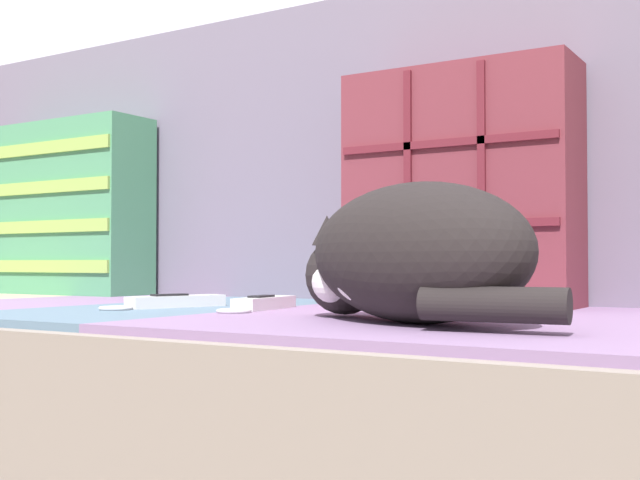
# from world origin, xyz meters

# --- Properties ---
(couch) EXTENTS (1.94, 0.84, 0.38)m
(couch) POSITION_xyz_m (0.00, 0.13, 0.19)
(couch) COLOR #3D3838
(couch) RESTS_ON ground_plane
(sofa_backrest) EXTENTS (1.90, 0.14, 0.57)m
(sofa_backrest) POSITION_xyz_m (0.00, 0.48, 0.67)
(sofa_backrest) COLOR slate
(sofa_backrest) RESTS_ON couch
(throw_pillow_quilted) EXTENTS (0.37, 0.14, 0.38)m
(throw_pillow_quilted) POSITION_xyz_m (0.53, 0.33, 0.57)
(throw_pillow_quilted) COLOR brown
(throw_pillow_quilted) RESTS_ON couch
(throw_pillow_striped) EXTENTS (0.46, 0.14, 0.38)m
(throw_pillow_striped) POSITION_xyz_m (-0.42, 0.33, 0.57)
(throw_pillow_striped) COLOR #4C9366
(throw_pillow_striped) RESTS_ON couch
(sleeping_cat) EXTENTS (0.37, 0.29, 0.16)m
(sleeping_cat) POSITION_xyz_m (0.61, -0.04, 0.46)
(sleeping_cat) COLOR black
(sleeping_cat) RESTS_ON couch
(game_remote_near) EXTENTS (0.10, 0.21, 0.02)m
(game_remote_near) POSITION_xyz_m (0.17, 0.05, 0.39)
(game_remote_near) COLOR white
(game_remote_near) RESTS_ON couch
(game_remote_far) EXTENTS (0.07, 0.19, 0.02)m
(game_remote_far) POSITION_xyz_m (0.32, 0.08, 0.39)
(game_remote_far) COLOR white
(game_remote_far) RESTS_ON couch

